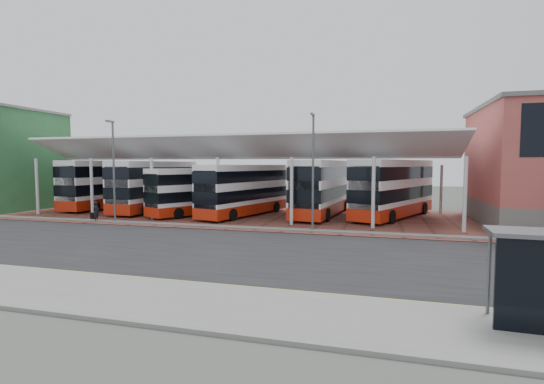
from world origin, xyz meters
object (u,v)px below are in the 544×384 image
(bus_2, at_px, (201,191))
(bus_4, at_px, (322,188))
(bus_1, at_px, (156,186))
(bus_3, at_px, (244,190))
(bus_0, at_px, (112,184))
(bus_5, at_px, (394,189))
(pedestrian, at_px, (97,211))

(bus_2, xyz_separation_m, bus_4, (10.92, 2.33, 0.35))
(bus_1, bearing_deg, bus_3, -5.22)
(bus_0, height_order, bus_3, bus_0)
(bus_0, xyz_separation_m, bus_1, (6.03, -1.16, -0.04))
(bus_4, distance_m, bus_5, 6.20)
(bus_0, bearing_deg, bus_1, -5.68)
(bus_4, bearing_deg, bus_0, -175.21)
(bus_1, distance_m, bus_5, 22.75)
(bus_3, bearing_deg, bus_0, -173.52)
(bus_1, xyz_separation_m, bus_4, (16.54, 0.76, 0.02))
(bus_0, xyz_separation_m, bus_5, (28.76, -0.17, -0.00))
(bus_3, height_order, bus_5, bus_5)
(bus_4, height_order, pedestrian, bus_4)
(bus_3, distance_m, bus_4, 7.06)
(bus_2, bearing_deg, bus_1, -168.88)
(bus_0, distance_m, bus_2, 11.97)
(bus_0, relative_size, bus_2, 1.20)
(bus_0, distance_m, bus_1, 6.14)
(bus_1, distance_m, bus_3, 9.84)
(bus_5, bearing_deg, pedestrian, -135.06)
(bus_1, xyz_separation_m, bus_5, (22.73, 0.99, 0.04))
(bus_3, bearing_deg, bus_2, -160.04)
(bus_4, bearing_deg, bus_2, -162.15)
(bus_4, bearing_deg, bus_3, -157.97)
(bus_0, bearing_deg, bus_2, -7.97)
(bus_4, distance_m, pedestrian, 19.18)
(bus_0, bearing_deg, bus_4, 4.20)
(bus_0, relative_size, pedestrian, 7.50)
(bus_0, relative_size, bus_4, 1.00)
(bus_2, distance_m, pedestrian, 8.98)
(bus_5, distance_m, pedestrian, 24.89)
(bus_3, bearing_deg, pedestrian, -130.66)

